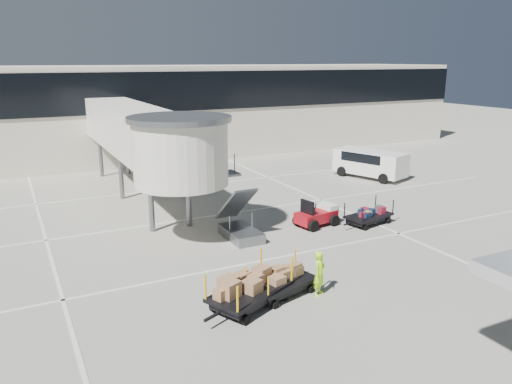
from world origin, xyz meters
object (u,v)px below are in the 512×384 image
Objects in this scene: suitcase_cart at (368,216)px; minivan at (368,161)px; baggage_tug at (317,216)px; ground_worker at (319,273)px; box_cart_near at (281,282)px; box_cart_far at (249,289)px.

minivan is (7.18, 8.82, 0.74)m from suitcase_cart.
minivan is at bearing 39.99° from suitcase_cart.
ground_worker is (-4.42, -6.80, 0.32)m from baggage_tug.
box_cart_near is 0.59× the size of minivan.
box_cart_far reaches higher than suitcase_cart.
baggage_tug is 0.62× the size of box_cart_far.
baggage_tug is 12.41m from minivan.
suitcase_cart is 0.58× the size of minivan.
box_cart_far is (-7.12, -6.38, 0.08)m from baggage_tug.
minivan is (14.10, 14.54, 0.34)m from ground_worker.
ground_worker reaches higher than baggage_tug.
baggage_tug is at bearing 25.48° from ground_worker.
ground_worker is (-6.93, -5.73, 0.40)m from suitcase_cart.
ground_worker is 20.26m from minivan.
box_cart_far is 2.27× the size of ground_worker.
minivan reaches higher than box_cart_far.
minivan reaches higher than baggage_tug.
ground_worker reaches higher than suitcase_cart.
box_cart_far is at bearing 139.68° from ground_worker.
minivan is (16.80, 14.12, 0.58)m from box_cart_far.
ground_worker reaches higher than box_cart_far.
box_cart_near is 1.41m from box_cart_far.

